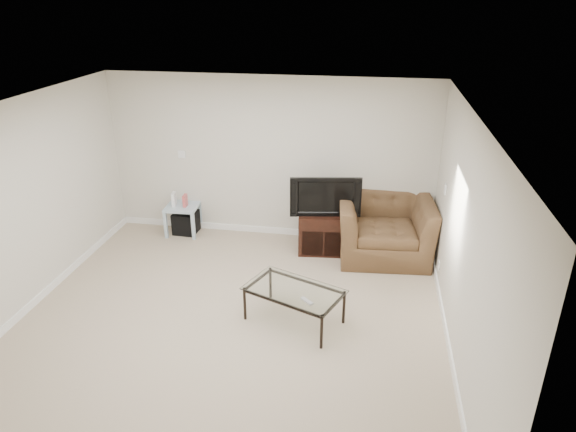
% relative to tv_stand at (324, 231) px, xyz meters
% --- Properties ---
extents(floor, '(5.00, 5.00, 0.00)m').
position_rel_tv_stand_xyz_m(floor, '(-0.90, -2.05, -0.31)').
color(floor, tan).
rests_on(floor, ground).
extents(ceiling, '(5.00, 5.00, 0.00)m').
position_rel_tv_stand_xyz_m(ceiling, '(-0.90, -2.05, 2.19)').
color(ceiling, white).
rests_on(ceiling, ground).
extents(wall_back, '(5.00, 0.02, 2.50)m').
position_rel_tv_stand_xyz_m(wall_back, '(-0.90, 0.45, 0.94)').
color(wall_back, silver).
rests_on(wall_back, ground).
extents(wall_left, '(0.02, 5.00, 2.50)m').
position_rel_tv_stand_xyz_m(wall_left, '(-3.40, -2.05, 0.94)').
color(wall_left, silver).
rests_on(wall_left, ground).
extents(wall_right, '(0.02, 5.00, 2.50)m').
position_rel_tv_stand_xyz_m(wall_right, '(1.60, -2.05, 0.94)').
color(wall_right, silver).
rests_on(wall_right, ground).
extents(plate_back, '(0.12, 0.02, 0.12)m').
position_rel_tv_stand_xyz_m(plate_back, '(-2.30, 0.44, 0.94)').
color(plate_back, white).
rests_on(plate_back, wall_back).
extents(plate_right_switch, '(0.02, 0.09, 0.13)m').
position_rel_tv_stand_xyz_m(plate_right_switch, '(1.59, -0.45, 0.94)').
color(plate_right_switch, white).
rests_on(plate_right_switch, wall_right).
extents(plate_right_outlet, '(0.02, 0.08, 0.12)m').
position_rel_tv_stand_xyz_m(plate_right_outlet, '(1.59, -0.75, -0.01)').
color(plate_right_outlet, white).
rests_on(plate_right_outlet, wall_right).
extents(tv_stand, '(0.78, 0.58, 0.62)m').
position_rel_tv_stand_xyz_m(tv_stand, '(0.00, 0.00, 0.00)').
color(tv_stand, black).
rests_on(tv_stand, floor).
extents(dvd_player, '(0.42, 0.32, 0.06)m').
position_rel_tv_stand_xyz_m(dvd_player, '(0.00, -0.04, 0.21)').
color(dvd_player, black).
rests_on(dvd_player, tv_stand).
extents(television, '(0.96, 0.34, 0.58)m').
position_rel_tv_stand_xyz_m(television, '(0.00, -0.03, 0.60)').
color(television, black).
rests_on(television, tv_stand).
extents(side_table, '(0.52, 0.52, 0.47)m').
position_rel_tv_stand_xyz_m(side_table, '(-2.28, 0.23, -0.07)').
color(side_table, silver).
rests_on(side_table, floor).
extents(subwoofer, '(0.37, 0.37, 0.35)m').
position_rel_tv_stand_xyz_m(subwoofer, '(-2.25, 0.25, -0.14)').
color(subwoofer, black).
rests_on(subwoofer, floor).
extents(game_console, '(0.08, 0.16, 0.22)m').
position_rel_tv_stand_xyz_m(game_console, '(-2.40, 0.20, 0.27)').
color(game_console, white).
rests_on(game_console, side_table).
extents(game_case, '(0.06, 0.14, 0.19)m').
position_rel_tv_stand_xyz_m(game_case, '(-2.22, 0.21, 0.26)').
color(game_case, '#CC4C4C').
rests_on(game_case, side_table).
extents(recliner, '(1.40, 0.97, 1.17)m').
position_rel_tv_stand_xyz_m(recliner, '(0.88, 0.00, 0.28)').
color(recliner, '#4B331E').
rests_on(recliner, floor).
extents(coffee_table, '(1.26, 1.00, 0.43)m').
position_rel_tv_stand_xyz_m(coffee_table, '(-0.16, -1.87, -0.09)').
color(coffee_table, black).
rests_on(coffee_table, floor).
extents(remote, '(0.16, 0.15, 0.02)m').
position_rel_tv_stand_xyz_m(remote, '(0.02, -2.10, 0.14)').
color(remote, '#B2B2B7').
rests_on(remote, coffee_table).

